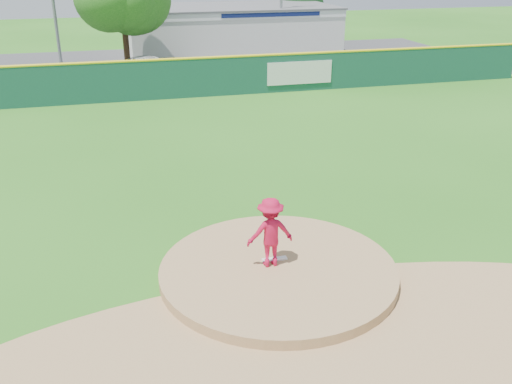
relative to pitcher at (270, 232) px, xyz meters
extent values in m
plane|color=#286B19|center=(0.16, -0.13, -1.08)|extent=(120.00, 120.00, 0.00)
cylinder|color=#9E774C|center=(0.16, -0.13, -1.08)|extent=(5.50, 5.50, 0.50)
cube|color=white|center=(0.16, 0.17, -0.81)|extent=(0.60, 0.15, 0.04)
cylinder|color=#9E774C|center=(0.16, -3.13, -1.08)|extent=(15.40, 15.40, 0.01)
cube|color=#38383A|center=(0.16, 26.87, -1.07)|extent=(44.00, 16.00, 0.02)
imported|color=#BB1037|center=(0.00, 0.00, 0.00)|extent=(1.08, 0.63, 1.67)
imported|color=silver|center=(-0.50, 23.06, -0.39)|extent=(5.35, 3.90, 1.35)
cube|color=silver|center=(6.16, 31.87, 0.52)|extent=(15.00, 8.00, 3.20)
cube|color=white|center=(6.16, 27.85, 1.92)|extent=(15.00, 0.06, 0.55)
cube|color=#0F194C|center=(8.16, 27.81, 1.92)|extent=(7.00, 0.03, 0.28)
cube|color=#59595B|center=(6.16, 31.87, 2.17)|extent=(15.20, 8.20, 0.12)
cube|color=white|center=(6.82, 17.79, -0.08)|extent=(3.60, 0.04, 1.20)
cube|color=#154737|center=(0.16, 17.87, -0.08)|extent=(40.00, 0.10, 2.00)
cylinder|color=yellow|center=(0.16, 17.87, 0.92)|extent=(40.00, 0.14, 0.14)
cylinder|color=#382314|center=(-1.84, 24.87, 0.22)|extent=(0.36, 0.36, 2.60)
cylinder|color=#382314|center=(13.16, 35.87, -0.28)|extent=(0.40, 0.40, 1.60)
camera|label=1|loc=(-3.29, -11.10, 5.88)|focal=40.00mm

